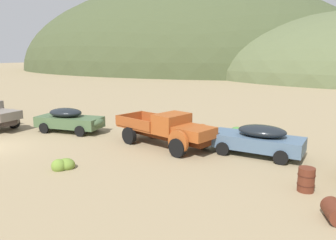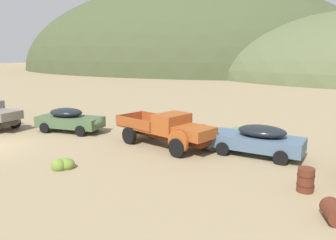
# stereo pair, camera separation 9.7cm
# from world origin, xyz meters

# --- Properties ---
(hill_far_left) EXTENTS (110.00, 68.27, 49.40)m
(hill_far_left) POSITION_xyz_m (-27.90, 80.57, 0.00)
(hill_far_left) COLOR #424C2D
(hill_far_left) RESTS_ON ground
(car_weathered_green) EXTENTS (4.76, 2.44, 1.57)m
(car_weathered_green) POSITION_xyz_m (1.32, 5.02, 0.81)
(car_weathered_green) COLOR #47603D
(car_weathered_green) RESTS_ON ground
(truck_oxide_orange) EXTENTS (6.25, 3.51, 1.89)m
(truck_oxide_orange) POSITION_xyz_m (8.75, 4.82, 0.99)
(truck_oxide_orange) COLOR #51220D
(truck_oxide_orange) RESTS_ON ground
(car_chalk_blue) EXTENTS (4.92, 2.14, 1.57)m
(car_chalk_blue) POSITION_xyz_m (13.03, 5.66, 0.82)
(car_chalk_blue) COLOR slate
(car_chalk_blue) RESTS_ON ground
(oil_drum_tipped) EXTENTS (0.88, 1.06, 0.61)m
(oil_drum_tipped) POSITION_xyz_m (16.90, 0.05, 0.30)
(oil_drum_tipped) COLOR #5B2819
(oil_drum_tipped) RESTS_ON ground
(oil_drum_by_truck) EXTENTS (0.65, 0.65, 0.92)m
(oil_drum_by_truck) POSITION_xyz_m (15.88, 2.02, 0.46)
(oil_drum_by_truck) COLOR #5B2819
(oil_drum_by_truck) RESTS_ON ground
(bush_between_trucks) EXTENTS (1.20, 1.06, 1.08)m
(bush_between_trucks) POSITION_xyz_m (11.61, 7.86, 0.28)
(bush_between_trucks) COLOR #4C8438
(bush_between_trucks) RESTS_ON ground
(bush_back_edge) EXTENTS (0.91, 0.99, 0.63)m
(bush_back_edge) POSITION_xyz_m (6.03, -0.44, 0.16)
(bush_back_edge) COLOR olive
(bush_back_edge) RESTS_ON ground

